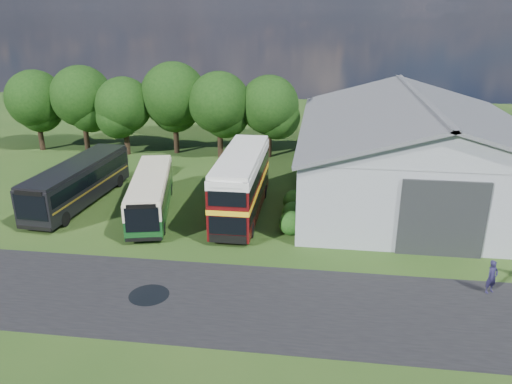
# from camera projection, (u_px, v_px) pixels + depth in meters

# --- Properties ---
(ground) EXTENTS (120.00, 120.00, 0.00)m
(ground) POSITION_uv_depth(u_px,v_px,m) (190.00, 270.00, 29.74)
(ground) COLOR #1C3D13
(ground) RESTS_ON ground
(asphalt_road) EXTENTS (60.00, 8.00, 0.02)m
(asphalt_road) POSITION_uv_depth(u_px,v_px,m) (230.00, 302.00, 26.57)
(asphalt_road) COLOR black
(asphalt_road) RESTS_ON ground
(puddle) EXTENTS (2.20, 2.20, 0.01)m
(puddle) POSITION_uv_depth(u_px,v_px,m) (149.00, 295.00, 27.14)
(puddle) COLOR black
(puddle) RESTS_ON ground
(storage_shed) EXTENTS (18.80, 24.80, 8.15)m
(storage_shed) POSITION_uv_depth(u_px,v_px,m) (414.00, 143.00, 41.25)
(storage_shed) COLOR gray
(storage_shed) RESTS_ON ground
(tree_far_left) EXTENTS (6.12, 6.12, 8.64)m
(tree_far_left) POSITION_uv_depth(u_px,v_px,m) (35.00, 99.00, 53.00)
(tree_far_left) COLOR black
(tree_far_left) RESTS_ON ground
(tree_left_a) EXTENTS (6.46, 6.46, 9.12)m
(tree_left_a) POSITION_uv_depth(u_px,v_px,m) (82.00, 96.00, 52.72)
(tree_left_a) COLOR black
(tree_left_a) RESTS_ON ground
(tree_left_b) EXTENTS (5.78, 5.78, 8.16)m
(tree_left_b) POSITION_uv_depth(u_px,v_px,m) (124.00, 105.00, 51.38)
(tree_left_b) COLOR black
(tree_left_b) RESTS_ON ground
(tree_mid) EXTENTS (6.80, 6.80, 9.60)m
(tree_mid) POSITION_uv_depth(u_px,v_px,m) (174.00, 95.00, 51.63)
(tree_mid) COLOR black
(tree_mid) RESTS_ON ground
(tree_right_a) EXTENTS (6.26, 6.26, 8.83)m
(tree_right_a) POSITION_uv_depth(u_px,v_px,m) (219.00, 103.00, 50.25)
(tree_right_a) COLOR black
(tree_right_a) RESTS_ON ground
(tree_right_b) EXTENTS (5.98, 5.98, 8.45)m
(tree_right_b) POSITION_uv_depth(u_px,v_px,m) (269.00, 105.00, 50.44)
(tree_right_b) COLOR black
(tree_right_b) RESTS_ON ground
(shrub_front) EXTENTS (1.70, 1.70, 1.70)m
(shrub_front) POSITION_uv_depth(u_px,v_px,m) (291.00, 233.00, 34.60)
(shrub_front) COLOR #194714
(shrub_front) RESTS_ON ground
(shrub_mid) EXTENTS (1.60, 1.60, 1.60)m
(shrub_mid) POSITION_uv_depth(u_px,v_px,m) (293.00, 222.00, 36.46)
(shrub_mid) COLOR #194714
(shrub_mid) RESTS_ON ground
(shrub_back) EXTENTS (1.80, 1.80, 1.80)m
(shrub_back) POSITION_uv_depth(u_px,v_px,m) (294.00, 211.00, 38.32)
(shrub_back) COLOR #194714
(shrub_back) RESTS_ON ground
(bus_green_single) EXTENTS (4.99, 11.29, 3.03)m
(bus_green_single) POSITION_uv_depth(u_px,v_px,m) (151.00, 194.00, 37.37)
(bus_green_single) COLOR black
(bus_green_single) RESTS_ON ground
(bus_maroon_double) EXTENTS (2.88, 11.21, 4.82)m
(bus_maroon_double) POSITION_uv_depth(u_px,v_px,m) (241.00, 185.00, 36.87)
(bus_maroon_double) COLOR black
(bus_maroon_double) RESTS_ON ground
(bus_dark_single) EXTENTS (3.66, 12.25, 3.33)m
(bus_dark_single) POSITION_uv_depth(u_px,v_px,m) (78.00, 182.00, 39.28)
(bus_dark_single) COLOR black
(bus_dark_single) RESTS_ON ground
(visitor_a) EXTENTS (0.84, 0.76, 1.92)m
(visitor_a) POSITION_uv_depth(u_px,v_px,m) (492.00, 277.00, 27.09)
(visitor_a) COLOR #1D1A3A
(visitor_a) RESTS_ON ground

